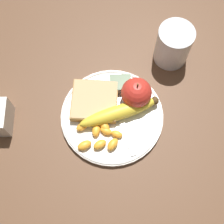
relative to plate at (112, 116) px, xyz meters
name	(u,v)px	position (x,y,z in m)	size (l,w,h in m)	color
ground_plane	(112,117)	(0.00, 0.00, -0.01)	(3.00, 3.00, 0.00)	brown
plate	(112,116)	(0.00, 0.00, 0.00)	(0.23, 0.23, 0.01)	silver
juice_glass	(173,46)	(0.15, 0.16, 0.04)	(0.08, 0.08, 0.10)	silver
apple	(136,93)	(0.05, 0.04, 0.04)	(0.07, 0.07, 0.08)	red
banana	(120,112)	(0.02, 0.00, 0.02)	(0.18, 0.09, 0.03)	yellow
bread_slice	(95,101)	(-0.04, 0.03, 0.02)	(0.11, 0.11, 0.02)	olive
fork	(119,116)	(0.02, 0.00, 0.01)	(0.07, 0.16, 0.00)	silver
jam_packet	(120,84)	(0.02, 0.07, 0.01)	(0.05, 0.04, 0.02)	white
orange_segment_0	(100,144)	(-0.03, -0.07, 0.01)	(0.03, 0.03, 0.02)	#F9A32D
orange_segment_1	(106,131)	(-0.01, -0.04, 0.01)	(0.03, 0.03, 0.02)	#F9A32D
orange_segment_2	(84,145)	(-0.06, -0.07, 0.01)	(0.04, 0.03, 0.02)	#F9A32D
orange_segment_3	(96,130)	(-0.04, -0.04, 0.01)	(0.02, 0.03, 0.02)	#F9A32D
orange_segment_4	(111,144)	(0.00, -0.07, 0.01)	(0.03, 0.04, 0.02)	#F9A32D
orange_segment_5	(117,134)	(0.01, -0.05, 0.01)	(0.03, 0.02, 0.01)	#F9A32D
orange_segment_6	(105,126)	(-0.02, -0.03, 0.01)	(0.03, 0.04, 0.02)	#F9A32D
orange_segment_7	(82,126)	(-0.07, -0.03, 0.01)	(0.03, 0.03, 0.02)	#F9A32D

